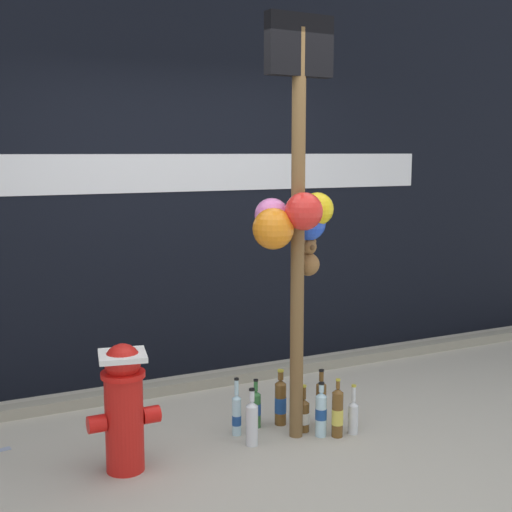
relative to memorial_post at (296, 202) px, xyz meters
The scene contains 15 objects.
ground_plane 1.53m from the memorial_post, 127.37° to the right, with size 14.00×14.00×0.00m, color #ADA899.
building_wall 1.64m from the memorial_post, 97.07° to the left, with size 10.00×0.21×3.77m.
curb_strip 1.85m from the memorial_post, 99.96° to the left, with size 8.00×0.12×0.08m, color gray.
memorial_post is the anchor object (origin of this frame).
fire_hydrant 1.56m from the memorial_post, behind, with size 0.41×0.31×0.74m.
bottle_0 1.36m from the memorial_post, 26.51° to the right, with size 0.07×0.07×0.36m.
bottle_1 1.43m from the memorial_post, 20.42° to the right, with size 0.07×0.07×0.33m.
bottle_2 1.38m from the memorial_post, behind, with size 0.08×0.08×0.37m.
bottle_3 1.41m from the memorial_post, 150.87° to the left, with size 0.06×0.06×0.38m.
bottle_4 1.36m from the memorial_post, 86.09° to the left, with size 0.08×0.08×0.38m.
bottle_5 1.36m from the memorial_post, 17.45° to the left, with size 0.07×0.07×0.38m.
bottle_6 1.39m from the memorial_post, 22.95° to the left, with size 0.08×0.08×0.31m.
bottle_7 1.40m from the memorial_post, 123.08° to the left, with size 0.07×0.07×0.33m.
bottle_8 1.37m from the memorial_post, 27.92° to the right, with size 0.07×0.07×0.38m.
litter_1 1.89m from the memorial_post, 101.45° to the left, with size 0.09×0.09×0.01m, color #8C99B2.
Camera 1 is at (-1.89, -3.43, 1.80)m, focal length 48.76 mm.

